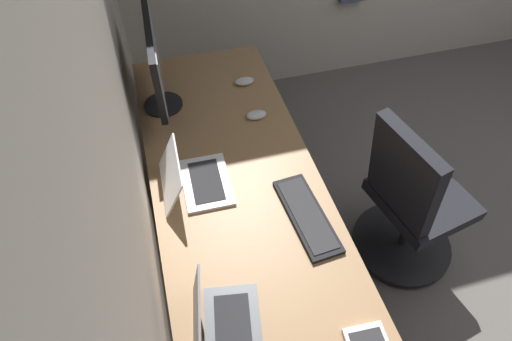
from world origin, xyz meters
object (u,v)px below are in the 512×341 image
object	(u,v)px
laptop_leftmost	(219,331)
keyboard_main	(307,215)
laptop_left	(192,179)
monitor_primary	(156,64)
office_chair	(410,204)
mouse_main	(244,81)
mouse_spare	(256,115)
drawer_pedestal	(231,222)

from	to	relation	value
laptop_leftmost	keyboard_main	xyz separation A→B (m)	(0.39, -0.45, -0.04)
laptop_left	monitor_primary	bearing A→B (deg)	5.19
office_chair	mouse_main	bearing A→B (deg)	37.81
laptop_left	keyboard_main	xyz separation A→B (m)	(-0.29, -0.42, -0.04)
laptop_left	office_chair	bearing A→B (deg)	-100.11
mouse_spare	office_chair	bearing A→B (deg)	-129.79
drawer_pedestal	laptop_leftmost	distance (m)	0.85
monitor_primary	keyboard_main	world-z (taller)	monitor_primary
laptop_leftmost	laptop_left	bearing A→B (deg)	-2.41
keyboard_main	mouse_spare	size ratio (longest dim) A/B	4.13
laptop_left	laptop_leftmost	bearing A→B (deg)	177.59
drawer_pedestal	keyboard_main	size ratio (longest dim) A/B	1.62
laptop_leftmost	office_chair	size ratio (longest dim) A/B	0.39
drawer_pedestal	laptop_left	xyz separation A→B (m)	(-0.03, 0.16, 0.43)
mouse_main	mouse_spare	world-z (taller)	same
laptop_leftmost	mouse_spare	world-z (taller)	laptop_leftmost
monitor_primary	mouse_main	distance (m)	0.52
office_chair	laptop_left	bearing A→B (deg)	79.89
drawer_pedestal	laptop_left	world-z (taller)	laptop_left
drawer_pedestal	keyboard_main	bearing A→B (deg)	-140.45
monitor_primary	laptop_left	xyz separation A→B (m)	(-0.58, -0.05, -0.21)
monitor_primary	office_chair	xyz separation A→B (m)	(-0.77, -1.09, -0.53)
monitor_primary	mouse_main	xyz separation A→B (m)	(0.06, -0.45, -0.24)
laptop_leftmost	mouse_spare	xyz separation A→B (m)	(1.03, -0.42, -0.03)
laptop_leftmost	monitor_primary	bearing A→B (deg)	1.10
laptop_left	keyboard_main	size ratio (longest dim) A/B	0.72
laptop_left	mouse_spare	bearing A→B (deg)	-47.29
drawer_pedestal	laptop_leftmost	size ratio (longest dim) A/B	1.83
laptop_left	office_chair	distance (m)	1.11
laptop_left	office_chair	world-z (taller)	office_chair
drawer_pedestal	monitor_primary	world-z (taller)	monitor_primary
drawer_pedestal	mouse_main	size ratio (longest dim) A/B	6.68
laptop_left	mouse_main	distance (m)	0.76
drawer_pedestal	office_chair	size ratio (longest dim) A/B	0.72
laptop_left	keyboard_main	bearing A→B (deg)	-124.39
mouse_main	drawer_pedestal	bearing A→B (deg)	158.79
keyboard_main	office_chair	size ratio (longest dim) A/B	0.44
drawer_pedestal	laptop_leftmost	bearing A→B (deg)	164.94
laptop_left	mouse_spare	size ratio (longest dim) A/B	2.98
laptop_left	mouse_main	size ratio (longest dim) A/B	2.98
laptop_leftmost	keyboard_main	size ratio (longest dim) A/B	0.89
laptop_leftmost	drawer_pedestal	bearing A→B (deg)	-15.06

